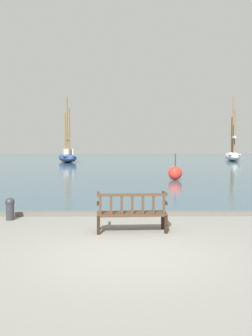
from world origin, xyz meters
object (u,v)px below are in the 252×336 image
at_px(channel_buoy, 175,173).
at_px(sailboat_outer_port, 67,156).
at_px(sailboat_outer_starboard, 233,155).
at_px(mooring_bollard, 10,207).
at_px(park_bench, 132,212).

bearing_deg(channel_buoy, sailboat_outer_port, 112.35).
bearing_deg(sailboat_outer_starboard, mooring_bollard, -114.24).
distance_m(sailboat_outer_starboard, mooring_bollard, 42.06).
height_order(sailboat_outer_port, channel_buoy, sailboat_outer_port).
height_order(park_bench, sailboat_outer_starboard, sailboat_outer_starboard).
relative_size(park_bench, channel_buoy, 1.10).
bearing_deg(sailboat_outer_port, park_bench, -79.24).
xyz_separation_m(sailboat_outer_starboard, sailboat_outer_port, (-20.77, -4.32, -0.02)).
relative_size(sailboat_outer_starboard, mooring_bollard, 13.73).
bearing_deg(mooring_bollard, channel_buoy, 61.44).
height_order(park_bench, sailboat_outer_port, sailboat_outer_port).
bearing_deg(mooring_bollard, sailboat_outer_starboard, 65.76).
height_order(sailboat_outer_starboard, sailboat_outer_port, sailboat_outer_starboard).
bearing_deg(mooring_bollard, park_bench, -24.06).
height_order(sailboat_outer_starboard, channel_buoy, sailboat_outer_starboard).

